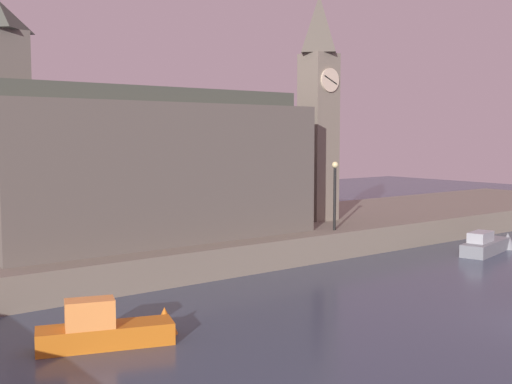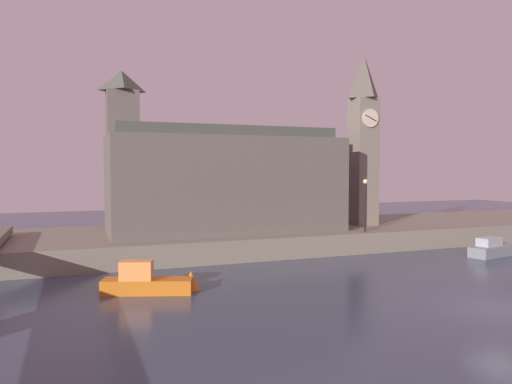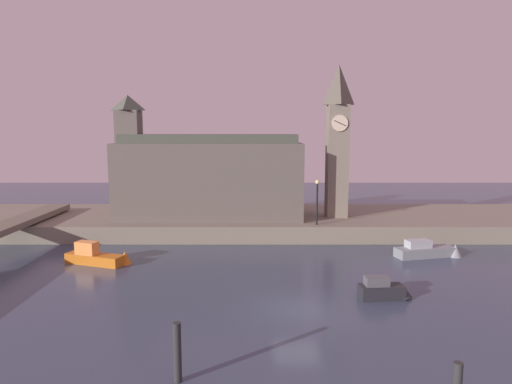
{
  "view_description": "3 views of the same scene",
  "coord_description": "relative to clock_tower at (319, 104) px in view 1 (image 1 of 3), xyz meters",
  "views": [
    {
      "loc": [
        -22.33,
        -10.69,
        6.89
      ],
      "look_at": [
        -2.53,
        15.05,
        3.97
      ],
      "focal_mm": 44.86,
      "sensor_mm": 36.0,
      "label": 1
    },
    {
      "loc": [
        -17.27,
        -15.58,
        6.08
      ],
      "look_at": [
        -5.83,
        14.39,
        4.6
      ],
      "focal_mm": 34.14,
      "sensor_mm": 36.0,
      "label": 2
    },
    {
      "loc": [
        -2.19,
        -23.21,
        9.54
      ],
      "look_at": [
        -2.24,
        17.2,
        4.05
      ],
      "focal_mm": 31.69,
      "sensor_mm": 36.0,
      "label": 3
    }
  ],
  "objects": [
    {
      "name": "boat_cruiser_grey",
      "position": [
        5.82,
        -8.6,
        -8.32
      ],
      "size": [
        5.43,
        2.38,
        1.49
      ],
      "color": "gray",
      "rests_on": "ground"
    },
    {
      "name": "boat_patrol_orange",
      "position": [
        -18.87,
        -10.5,
        -8.26
      ],
      "size": [
        5.12,
        2.55,
        1.8
      ],
      "color": "orange",
      "rests_on": "ground"
    },
    {
      "name": "parliament_hall",
      "position": [
        -12.31,
        -0.14,
        -3.46
      ],
      "size": [
        17.07,
        6.33,
        11.29
      ],
      "color": "#5B544C",
      "rests_on": "far_embankment"
    },
    {
      "name": "streetlamp",
      "position": [
        -2.33,
        -3.88,
        -4.86
      ],
      "size": [
        0.36,
        0.36,
        3.88
      ],
      "color": "black",
      "rests_on": "far_embankment"
    },
    {
      "name": "far_embankment",
      "position": [
        -5.38,
        1.1,
        -8.03
      ],
      "size": [
        70.0,
        12.0,
        1.5
      ],
      "primitive_type": "cube",
      "color": "slate",
      "rests_on": "ground"
    },
    {
      "name": "clock_tower",
      "position": [
        0.0,
        0.0,
        0.0
      ],
      "size": [
        2.1,
        2.15,
        14.02
      ],
      "color": "slate",
      "rests_on": "far_embankment"
    }
  ]
}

